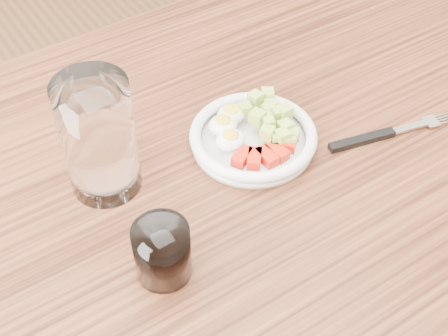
{
  "coord_description": "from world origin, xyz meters",
  "views": [
    {
      "loc": [
        -0.33,
        -0.48,
        1.41
      ],
      "look_at": [
        -0.01,
        0.01,
        0.8
      ],
      "focal_mm": 50.0,
      "sensor_mm": 36.0,
      "label": 1
    }
  ],
  "objects": [
    {
      "name": "coffee_glass",
      "position": [
        -0.15,
        -0.07,
        0.81
      ],
      "size": [
        0.07,
        0.07,
        0.08
      ],
      "color": "white",
      "rests_on": "dining_table"
    },
    {
      "name": "dining_table",
      "position": [
        0.0,
        0.0,
        0.67
      ],
      "size": [
        1.5,
        0.9,
        0.77
      ],
      "color": "brown",
      "rests_on": "ground"
    },
    {
      "name": "fork",
      "position": [
        0.23,
        -0.04,
        0.77
      ],
      "size": [
        0.22,
        0.07,
        0.01
      ],
      "color": "black",
      "rests_on": "dining_table"
    },
    {
      "name": "bowl",
      "position": [
        0.07,
        0.05,
        0.79
      ],
      "size": [
        0.19,
        0.19,
        0.05
      ],
      "color": "white",
      "rests_on": "dining_table"
    },
    {
      "name": "water_glass",
      "position": [
        -0.14,
        0.1,
        0.86
      ],
      "size": [
        0.1,
        0.1,
        0.17
      ],
      "primitive_type": "cylinder",
      "color": "white",
      "rests_on": "dining_table"
    }
  ]
}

